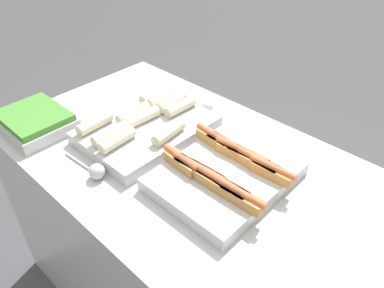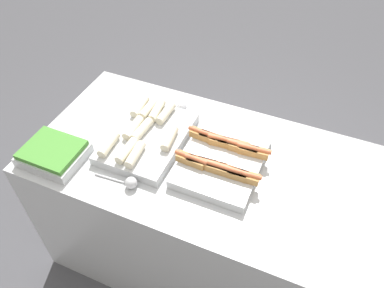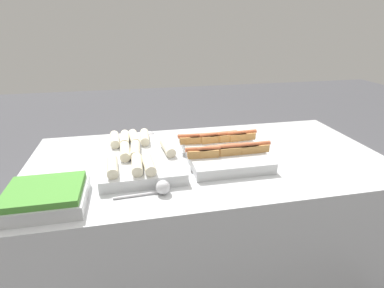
{
  "view_description": "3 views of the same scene",
  "coord_description": "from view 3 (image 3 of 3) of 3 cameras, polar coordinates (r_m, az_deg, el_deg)",
  "views": [
    {
      "loc": [
        0.63,
        -0.75,
        1.77
      ],
      "look_at": [
        -0.08,
        0.0,
        0.99
      ],
      "focal_mm": 35.0,
      "sensor_mm": 36.0,
      "label": 1
    },
    {
      "loc": [
        0.4,
        -1.13,
        2.25
      ],
      "look_at": [
        -0.08,
        0.0,
        0.99
      ],
      "focal_mm": 35.0,
      "sensor_mm": 36.0,
      "label": 2
    },
    {
      "loc": [
        -0.35,
        -1.29,
        1.54
      ],
      "look_at": [
        -0.08,
        0.0,
        0.99
      ],
      "focal_mm": 28.0,
      "sensor_mm": 36.0,
      "label": 3
    }
  ],
  "objects": [
    {
      "name": "tray_wraps",
      "position": [
        1.43,
        -9.91,
        -2.32
      ],
      "size": [
        0.35,
        0.5,
        0.09
      ],
      "color": "silver",
      "rests_on": "counter"
    },
    {
      "name": "counter",
      "position": [
        1.72,
        2.84,
        -16.4
      ],
      "size": [
        1.73,
        0.88,
        0.91
      ],
      "color": "silver",
      "rests_on": "ground_plane"
    },
    {
      "name": "tray_side_front",
      "position": [
        1.22,
        -26.18,
        -9.06
      ],
      "size": [
        0.29,
        0.24,
        0.07
      ],
      "color": "silver",
      "rests_on": "counter"
    },
    {
      "name": "serving_spoon_far",
      "position": [
        1.69,
        -8.28,
        1.42
      ],
      "size": [
        0.2,
        0.06,
        0.06
      ],
      "color": "silver",
      "rests_on": "counter"
    },
    {
      "name": "serving_spoon_near",
      "position": [
        1.18,
        -6.04,
        -8.34
      ],
      "size": [
        0.22,
        0.06,
        0.06
      ],
      "color": "silver",
      "rests_on": "counter"
    },
    {
      "name": "tray_hotdogs",
      "position": [
        1.48,
        5.84,
        -0.98
      ],
      "size": [
        0.42,
        0.46,
        0.1
      ],
      "color": "silver",
      "rests_on": "counter"
    }
  ]
}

